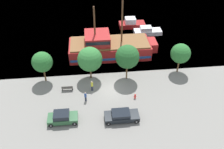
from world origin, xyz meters
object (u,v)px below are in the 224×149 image
Objects in this scene: moored_boat_dockside at (147,31)px; fire_hydrant at (135,96)px; bench_promenade_east at (67,88)px; pirate_ship at (109,47)px; moored_boat_outer at (132,24)px; pedestrian_walking_far at (92,86)px; parked_car_curb_mid at (62,117)px; parked_car_curb_front at (121,116)px; pedestrian_walking_near at (86,97)px.

fire_hydrant is (-5.84, -18.75, -0.19)m from moored_boat_dockside.
fire_hydrant is 0.47× the size of bench_promenade_east.
moored_boat_dockside is at bearing 39.20° from pirate_ship.
moored_boat_outer is 3.13× the size of pedestrian_walking_far.
pirate_ship is at bearing 70.41° from pedestrian_walking_far.
pedestrian_walking_far is at bearing -125.88° from moored_boat_dockside.
moored_boat_dockside is at bearing 54.33° from parked_car_curb_mid.
parked_car_curb_front is at bearing -102.25° from moored_boat_outer.
pedestrian_walking_near reaches higher than bench_promenade_east.
pedestrian_walking_near is (-10.18, -21.98, 0.03)m from moored_boat_outer.
parked_car_curb_front is 2.58× the size of pedestrian_walking_far.
moored_boat_dockside reaches higher than parked_car_curb_mid.
pedestrian_walking_far is (-3.37, -9.47, -0.70)m from pirate_ship.
bench_promenade_east is (-15.52, -16.00, -0.17)m from moored_boat_dockside.
parked_car_curb_front is at bearing -110.24° from moored_boat_dockside.
bench_promenade_east is at bearing 173.93° from pedestrian_walking_far.
pirate_ship is at bearing -140.80° from moored_boat_dockside.
moored_boat_dockside is 3.54× the size of pedestrian_walking_near.
moored_boat_dockside is at bearing 72.70° from fire_hydrant.
pirate_ship is 8.90× the size of pedestrian_walking_far.
parked_car_curb_front is at bearing -123.18° from fire_hydrant.
moored_boat_outer is at bearing 62.67° from parked_car_curb_mid.
parked_car_curb_mid is at bearing -117.33° from moored_boat_outer.
moored_boat_dockside is 22.29m from bench_promenade_east.
moored_boat_outer is (5.82, 10.36, -0.83)m from pirate_ship.
parked_car_curb_front is at bearing -59.94° from pedestrian_walking_far.
pedestrian_walking_far is at bearing 54.93° from parked_car_curb_mid.
parked_car_curb_mid reaches higher than bench_promenade_east.
pedestrian_walking_near is (2.67, -2.54, 0.35)m from bench_promenade_east.
parked_car_curb_mid is at bearing -161.54° from fire_hydrant.
parked_car_curb_mid is at bearing 176.78° from parked_car_curb_front.
bench_promenade_east is at bearing 164.13° from fire_hydrant.
moored_boat_dockside is 24.01m from parked_car_curb_front.
bench_promenade_east is (-12.85, -19.44, -0.32)m from moored_boat_outer.
bench_promenade_east is (-7.22, 6.52, -0.23)m from parked_car_curb_front.
pedestrian_walking_near is at bearing -124.72° from moored_boat_dockside.
pedestrian_walking_near reaches higher than fire_hydrant.
pedestrian_walking_far reaches higher than moored_boat_dockside.
parked_car_curb_front is 5.83× the size of fire_hydrant.
moored_boat_dockside is 20.23m from pedestrian_walking_far.
pirate_ship is 11.91m from moored_boat_outer.
parked_car_curb_mid reaches higher than parked_car_curb_front.
parked_car_curb_front is 2.74× the size of bench_promenade_east.
moored_boat_outer is 21.86m from pedestrian_walking_far.
pedestrian_walking_far reaches higher than fire_hydrant.
fire_hydrant is at bearing -21.44° from pedestrian_walking_far.
moored_boat_dockside is 3.39× the size of bench_promenade_east.
moored_boat_dockside is 1.24× the size of parked_car_curb_front.
pirate_ship is 16.90m from parked_car_curb_mid.
moored_boat_outer is at bearing 81.86° from fire_hydrant.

